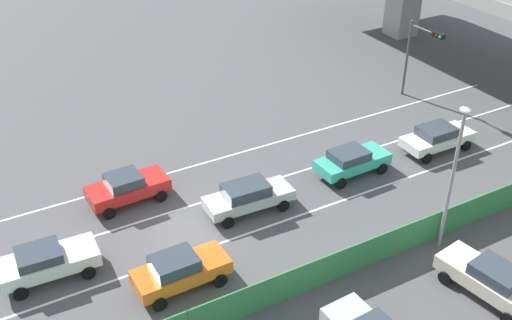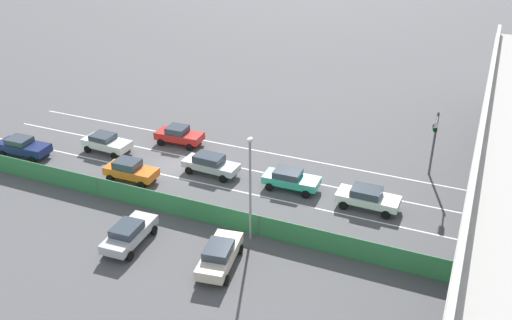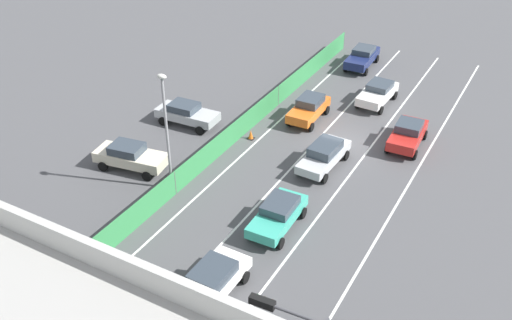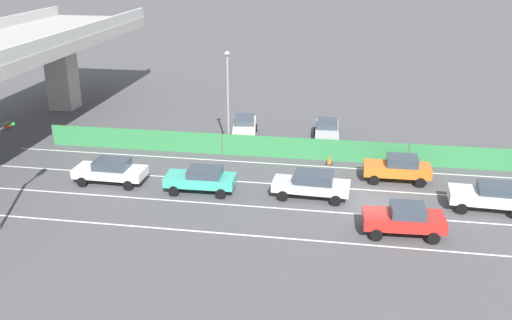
{
  "view_description": "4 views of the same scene",
  "coord_description": "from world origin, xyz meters",
  "px_view_note": "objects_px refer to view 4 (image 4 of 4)",
  "views": [
    {
      "loc": [
        22.89,
        -8.86,
        19.12
      ],
      "look_at": [
        -2.46,
        5.36,
        1.15
      ],
      "focal_mm": 43.18,
      "sensor_mm": 36.0,
      "label": 1
    },
    {
      "loc": [
        35.42,
        22.68,
        21.92
      ],
      "look_at": [
        -2.08,
        6.57,
        0.84
      ],
      "focal_mm": 39.32,
      "sensor_mm": 36.0,
      "label": 2
    },
    {
      "loc": [
        -11.35,
        32.79,
        20.33
      ],
      "look_at": [
        2.86,
        7.3,
        1.76
      ],
      "focal_mm": 40.91,
      "sensor_mm": 36.0,
      "label": 3
    },
    {
      "loc": [
        -31.5,
        1.62,
        14.49
      ],
      "look_at": [
        2.35,
        7.27,
        1.34
      ],
      "focal_mm": 39.83,
      "sensor_mm": 36.0,
      "label": 4
    }
  ],
  "objects_px": {
    "car_taxi_teal": "(201,178)",
    "car_sedan_red": "(404,219)",
    "car_sedan_white": "(489,195)",
    "street_lamp": "(228,93)",
    "parked_sedan_cream": "(244,126)",
    "car_sedan_silver": "(312,184)",
    "traffic_cone": "(329,160)",
    "car_taxi_orange": "(398,168)",
    "car_hatchback_white": "(111,170)",
    "parked_wagon_silver": "(327,130)"
  },
  "relations": [
    {
      "from": "car_sedan_white",
      "to": "car_sedan_silver",
      "type": "distance_m",
      "value": 10.21
    },
    {
      "from": "car_sedan_red",
      "to": "traffic_cone",
      "type": "bearing_deg",
      "value": 24.3
    },
    {
      "from": "parked_sedan_cream",
      "to": "car_taxi_orange",
      "type": "bearing_deg",
      "value": -121.76
    },
    {
      "from": "car_hatchback_white",
      "to": "street_lamp",
      "type": "distance_m",
      "value": 9.99
    },
    {
      "from": "car_sedan_white",
      "to": "car_hatchback_white",
      "type": "distance_m",
      "value": 23.1
    },
    {
      "from": "car_sedan_white",
      "to": "parked_wagon_silver",
      "type": "xyz_separation_m",
      "value": [
        10.78,
        9.84,
        0.0
      ]
    },
    {
      "from": "traffic_cone",
      "to": "car_taxi_orange",
      "type": "bearing_deg",
      "value": -116.99
    },
    {
      "from": "car_taxi_orange",
      "to": "car_sedan_silver",
      "type": "height_order",
      "value": "car_taxi_orange"
    },
    {
      "from": "car_taxi_teal",
      "to": "car_sedan_red",
      "type": "bearing_deg",
      "value": -106.74
    },
    {
      "from": "car_taxi_teal",
      "to": "car_sedan_silver",
      "type": "bearing_deg",
      "value": -88.02
    },
    {
      "from": "car_sedan_white",
      "to": "parked_wagon_silver",
      "type": "distance_m",
      "value": 14.6
    },
    {
      "from": "car_sedan_red",
      "to": "car_taxi_orange",
      "type": "height_order",
      "value": "car_taxi_orange"
    },
    {
      "from": "car_sedan_red",
      "to": "car_hatchback_white",
      "type": "height_order",
      "value": "car_sedan_red"
    },
    {
      "from": "car_hatchback_white",
      "to": "car_sedan_silver",
      "type": "height_order",
      "value": "car_sedan_silver"
    },
    {
      "from": "car_sedan_silver",
      "to": "car_hatchback_white",
      "type": "bearing_deg",
      "value": 89.41
    },
    {
      "from": "car_sedan_white",
      "to": "parked_sedan_cream",
      "type": "height_order",
      "value": "parked_sedan_cream"
    },
    {
      "from": "parked_wagon_silver",
      "to": "street_lamp",
      "type": "height_order",
      "value": "street_lamp"
    },
    {
      "from": "car_taxi_orange",
      "to": "car_sedan_silver",
      "type": "relative_size",
      "value": 0.91
    },
    {
      "from": "traffic_cone",
      "to": "street_lamp",
      "type": "bearing_deg",
      "value": 80.5
    },
    {
      "from": "parked_wagon_silver",
      "to": "traffic_cone",
      "type": "height_order",
      "value": "parked_wagon_silver"
    },
    {
      "from": "street_lamp",
      "to": "car_sedan_silver",
      "type": "bearing_deg",
      "value": -136.67
    },
    {
      "from": "car_sedan_white",
      "to": "street_lamp",
      "type": "xyz_separation_m",
      "value": [
        7.03,
        16.85,
        3.61
      ]
    },
    {
      "from": "car_taxi_teal",
      "to": "street_lamp",
      "type": "relative_size",
      "value": 0.58
    },
    {
      "from": "car_sedan_red",
      "to": "car_taxi_orange",
      "type": "relative_size",
      "value": 1.01
    },
    {
      "from": "car_hatchback_white",
      "to": "parked_wagon_silver",
      "type": "bearing_deg",
      "value": -51.2
    },
    {
      "from": "car_hatchback_white",
      "to": "traffic_cone",
      "type": "bearing_deg",
      "value": -67.55
    },
    {
      "from": "car_taxi_orange",
      "to": "car_sedan_white",
      "type": "bearing_deg",
      "value": -125.42
    },
    {
      "from": "car_sedan_red",
      "to": "street_lamp",
      "type": "height_order",
      "value": "street_lamp"
    },
    {
      "from": "car_taxi_orange",
      "to": "street_lamp",
      "type": "distance_m",
      "value": 12.96
    },
    {
      "from": "car_sedan_red",
      "to": "car_sedan_silver",
      "type": "height_order",
      "value": "car_sedan_red"
    },
    {
      "from": "car_sedan_white",
      "to": "traffic_cone",
      "type": "bearing_deg",
      "value": 58.43
    },
    {
      "from": "street_lamp",
      "to": "traffic_cone",
      "type": "xyz_separation_m",
      "value": [
        -1.25,
        -7.45,
        -4.2
      ]
    },
    {
      "from": "car_sedan_silver",
      "to": "street_lamp",
      "type": "distance_m",
      "value": 10.32
    },
    {
      "from": "parked_sedan_cream",
      "to": "parked_wagon_silver",
      "type": "bearing_deg",
      "value": -88.01
    },
    {
      "from": "car_sedan_silver",
      "to": "parked_sedan_cream",
      "type": "xyz_separation_m",
      "value": [
        10.57,
        6.11,
        0.02
      ]
    },
    {
      "from": "car_sedan_white",
      "to": "parked_sedan_cream",
      "type": "relative_size",
      "value": 0.91
    },
    {
      "from": "parked_sedan_cream",
      "to": "street_lamp",
      "type": "xyz_separation_m",
      "value": [
        -3.53,
        0.53,
        3.58
      ]
    },
    {
      "from": "car_sedan_white",
      "to": "traffic_cone",
      "type": "relative_size",
      "value": 6.7
    },
    {
      "from": "car_sedan_silver",
      "to": "parked_wagon_silver",
      "type": "height_order",
      "value": "car_sedan_silver"
    },
    {
      "from": "car_sedan_white",
      "to": "car_taxi_teal",
      "type": "bearing_deg",
      "value": 90.84
    },
    {
      "from": "car_taxi_orange",
      "to": "car_hatchback_white",
      "type": "xyz_separation_m",
      "value": [
        -3.37,
        18.2,
        -0.05
      ]
    },
    {
      "from": "parked_sedan_cream",
      "to": "car_sedan_silver",
      "type": "bearing_deg",
      "value": -149.96
    },
    {
      "from": "car_sedan_red",
      "to": "car_taxi_orange",
      "type": "xyz_separation_m",
      "value": [
        7.34,
        -0.15,
        0.02
      ]
    },
    {
      "from": "car_sedan_silver",
      "to": "car_taxi_teal",
      "type": "bearing_deg",
      "value": 91.98
    },
    {
      "from": "parked_sedan_cream",
      "to": "street_lamp",
      "type": "bearing_deg",
      "value": 171.53
    },
    {
      "from": "car_sedan_red",
      "to": "parked_sedan_cream",
      "type": "relative_size",
      "value": 0.89
    },
    {
      "from": "parked_wagon_silver",
      "to": "parked_sedan_cream",
      "type": "bearing_deg",
      "value": 91.99
    },
    {
      "from": "street_lamp",
      "to": "traffic_cone",
      "type": "bearing_deg",
      "value": -99.5
    },
    {
      "from": "parked_wagon_silver",
      "to": "traffic_cone",
      "type": "distance_m",
      "value": 5.06
    },
    {
      "from": "car_taxi_teal",
      "to": "parked_sedan_cream",
      "type": "height_order",
      "value": "parked_sedan_cream"
    }
  ]
}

